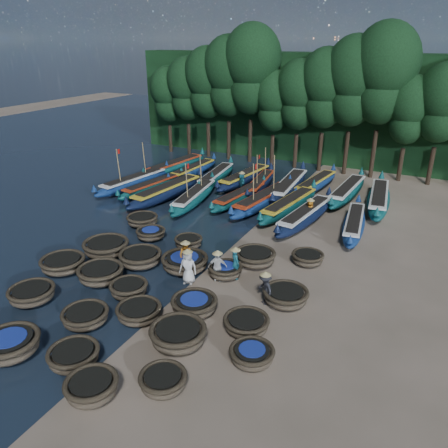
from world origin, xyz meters
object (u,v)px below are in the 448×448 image
at_px(coracle_23, 255,257).
at_px(fisherman_2, 186,255).
at_px(coracle_9, 252,355).
at_px(coracle_21, 151,233).
at_px(long_boat_9, 176,166).
at_px(long_boat_12, 245,178).
at_px(long_boat_14, 289,186).
at_px(long_boat_11, 216,176).
at_px(fisherman_1, 235,262).
at_px(fisherman_5, 242,181).
at_px(coracle_12, 129,289).
at_px(long_boat_2, 167,191).
at_px(coracle_17, 185,262).
at_px(long_boat_5, 263,200).
at_px(coracle_1, 10,345).
at_px(coracle_13, 194,304).
at_px(fisherman_0, 188,266).
at_px(coracle_8, 178,335).
at_px(coracle_24, 308,258).
at_px(coracle_5, 32,294).
at_px(fisherman_4, 218,266).
at_px(coracle_7, 139,312).
at_px(long_boat_6, 289,205).
at_px(long_boat_17, 379,199).
at_px(coracle_10, 63,264).
at_px(coracle_15, 106,247).
at_px(long_boat_10, 193,170).
at_px(long_boat_13, 260,184).
at_px(coracle_22, 188,242).
at_px(long_boat_7, 305,215).
at_px(coracle_20, 142,220).
at_px(coracle_16, 140,258).
at_px(coracle_19, 286,296).
at_px(fisherman_3, 265,288).
at_px(coracle_18, 225,270).
at_px(long_boat_4, 240,197).
at_px(coracle_2, 74,356).
at_px(coracle_4, 163,381).
at_px(long_boat_16, 347,191).
at_px(long_boat_0, 134,182).
at_px(long_boat_8, 354,224).
at_px(coracle_3, 92,387).

xyz_separation_m(coracle_23, fisherman_2, (-2.97, -2.17, 0.41)).
bearing_deg(coracle_9, coracle_21, 143.39).
distance_m(long_boat_9, long_boat_12, 7.02).
bearing_deg(long_boat_14, long_boat_11, 175.75).
height_order(fisherman_1, fisherman_5, fisherman_1).
height_order(coracle_12, long_boat_2, long_boat_2).
distance_m(coracle_17, long_boat_5, 10.37).
height_order(coracle_1, coracle_13, coracle_1).
height_order(coracle_1, fisherman_0, fisherman_0).
relative_size(coracle_8, coracle_13, 1.10).
bearing_deg(long_boat_2, coracle_24, -16.40).
distance_m(coracle_5, fisherman_4, 8.69).
height_order(coracle_7, coracle_23, coracle_23).
distance_m(long_boat_5, long_boat_12, 5.56).
distance_m(long_boat_6, long_boat_17, 6.69).
bearing_deg(coracle_10, coracle_15, 73.36).
relative_size(long_boat_5, long_boat_10, 1.11).
bearing_deg(long_boat_17, long_boat_13, 175.78).
bearing_deg(coracle_22, coracle_9, -45.52).
relative_size(coracle_15, fisherman_0, 1.30).
bearing_deg(coracle_13, long_boat_11, 114.93).
xyz_separation_m(coracle_9, long_boat_7, (-2.24, 13.84, 0.19)).
relative_size(coracle_10, coracle_20, 1.17).
height_order(coracle_16, coracle_17, coracle_16).
bearing_deg(coracle_7, coracle_19, 37.34).
relative_size(coracle_9, fisherman_4, 1.10).
height_order(long_boat_9, fisherman_3, fisherman_3).
bearing_deg(fisherman_5, long_boat_13, 85.95).
bearing_deg(coracle_18, long_boat_4, 111.13).
distance_m(coracle_2, coracle_4, 3.69).
height_order(coracle_8, fisherman_3, fisherman_3).
relative_size(long_boat_16, fisherman_4, 4.67).
distance_m(coracle_12, long_boat_0, 16.24).
height_order(coracle_8, coracle_20, coracle_8).
relative_size(coracle_22, long_boat_0, 0.21).
xyz_separation_m(coracle_2, coracle_4, (3.66, 0.44, -0.00)).
bearing_deg(long_boat_10, fisherman_5, -15.59).
relative_size(coracle_13, long_boat_8, 0.28).
height_order(coracle_3, coracle_20, coracle_3).
height_order(coracle_4, long_boat_9, long_boat_9).
distance_m(coracle_15, coracle_21, 3.01).
distance_m(long_boat_12, fisherman_5, 1.88).
distance_m(fisherman_1, fisherman_4, 0.93).
bearing_deg(long_boat_11, coracle_24, -50.75).
bearing_deg(fisherman_3, coracle_13, -100.87).
bearing_deg(coracle_2, fisherman_0, 84.10).
height_order(coracle_23, fisherman_3, fisherman_3).
bearing_deg(long_boat_2, long_boat_5, 18.83).
relative_size(coracle_20, long_boat_10, 0.29).
distance_m(coracle_9, long_boat_7, 14.02).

